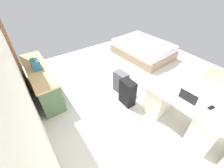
# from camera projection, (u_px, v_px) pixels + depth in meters

# --- Properties ---
(ground_plane) EXTENTS (5.78, 5.78, 0.00)m
(ground_plane) POSITION_uv_depth(u_px,v_px,m) (136.00, 88.00, 3.98)
(ground_plane) COLOR beige
(wall_back) EXTENTS (4.56, 0.10, 2.69)m
(wall_back) POSITION_uv_depth(u_px,v_px,m) (16.00, 78.00, 2.08)
(wall_back) COLOR white
(wall_back) RESTS_ON ground_plane
(door_wooden) EXTENTS (0.88, 0.05, 2.04)m
(door_wooden) POSITION_uv_depth(u_px,v_px,m) (13.00, 51.00, 3.42)
(door_wooden) COLOR brown
(door_wooden) RESTS_ON ground_plane
(desk) EXTENTS (1.49, 0.77, 0.72)m
(desk) POSITION_uv_depth(u_px,v_px,m) (182.00, 111.00, 2.87)
(desk) COLOR silver
(desk) RESTS_ON ground_plane
(office_chair) EXTENTS (0.56, 0.56, 0.94)m
(office_chair) POSITION_uv_depth(u_px,v_px,m) (209.00, 91.00, 3.24)
(office_chair) COLOR black
(office_chair) RESTS_ON ground_plane
(credenza) EXTENTS (1.80, 0.48, 0.74)m
(credenza) POSITION_uv_depth(u_px,v_px,m) (42.00, 81.00, 3.60)
(credenza) COLOR #4C6B47
(credenza) RESTS_ON ground_plane
(bed) EXTENTS (2.00, 1.54, 0.58)m
(bed) POSITION_uv_depth(u_px,v_px,m) (143.00, 49.00, 5.21)
(bed) COLOR gray
(bed) RESTS_ON ground_plane
(suitcase_black) EXTENTS (0.36, 0.23, 0.63)m
(suitcase_black) POSITION_uv_depth(u_px,v_px,m) (127.00, 93.00, 3.36)
(suitcase_black) COLOR black
(suitcase_black) RESTS_ON ground_plane
(suitcase_spare_grey) EXTENTS (0.38, 0.25, 0.56)m
(suitcase_spare_grey) POSITION_uv_depth(u_px,v_px,m) (121.00, 82.00, 3.71)
(suitcase_spare_grey) COLOR #4C4C51
(suitcase_spare_grey) RESTS_ON ground_plane
(laptop) EXTENTS (0.33, 0.24, 0.21)m
(laptop) POSITION_uv_depth(u_px,v_px,m) (189.00, 98.00, 2.59)
(laptop) COLOR silver
(laptop) RESTS_ON desk
(computer_mouse) EXTENTS (0.07, 0.10, 0.03)m
(computer_mouse) POSITION_uv_depth(u_px,v_px,m) (176.00, 91.00, 2.78)
(computer_mouse) COLOR white
(computer_mouse) RESTS_ON desk
(cell_phone_near_laptop) EXTENTS (0.09, 0.14, 0.01)m
(cell_phone_near_laptop) POSITION_uv_depth(u_px,v_px,m) (211.00, 108.00, 2.47)
(cell_phone_near_laptop) COLOR black
(cell_phone_near_laptop) RESTS_ON desk
(book_row) EXTENTS (0.28, 0.17, 0.23)m
(book_row) POSITION_uv_depth(u_px,v_px,m) (36.00, 64.00, 3.30)
(book_row) COLOR #2B6292
(book_row) RESTS_ON credenza
(figurine_small) EXTENTS (0.08, 0.08, 0.11)m
(figurine_small) POSITION_uv_depth(u_px,v_px,m) (32.00, 59.00, 3.59)
(figurine_small) COLOR red
(figurine_small) RESTS_ON credenza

